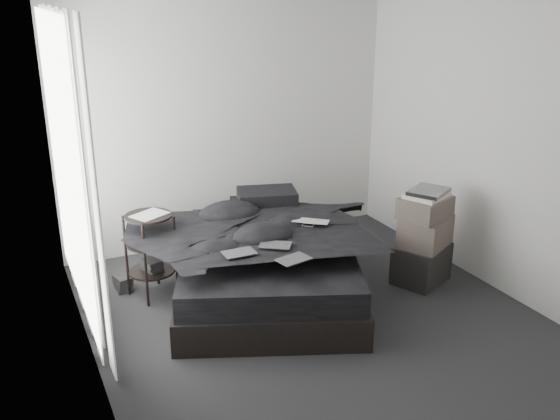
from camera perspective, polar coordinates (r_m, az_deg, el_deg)
name	(u,v)px	position (r m, az deg, el deg)	size (l,w,h in m)	color
floor	(320,323)	(5.31, 3.72, -10.31)	(3.60, 4.20, 0.01)	#29292B
wall_back	(228,123)	(6.65, -4.79, 7.89)	(3.60, 0.01, 2.60)	silver
wall_front	(536,286)	(3.25, 22.38, -6.42)	(3.60, 0.01, 2.60)	silver
wall_left	(82,207)	(4.26, -17.66, 0.26)	(0.01, 4.20, 2.60)	silver
wall_right	(503,150)	(5.86, 19.72, 5.20)	(0.01, 4.20, 2.60)	silver
window_left	(66,166)	(5.10, -18.96, 3.85)	(0.02, 2.00, 2.30)	white
curtain_left	(74,174)	(5.13, -18.32, 3.17)	(0.06, 2.12, 2.48)	white
bed	(268,281)	(5.69, -1.10, -6.52)	(1.54, 2.03, 0.28)	black
mattress	(268,256)	(5.59, -1.11, -4.25)	(1.48, 1.97, 0.22)	black
duvet	(268,235)	(5.45, -1.11, -2.28)	(1.50, 1.73, 0.24)	black
pillow_lower	(260,208)	(6.25, -1.83, 0.15)	(0.61, 0.41, 0.14)	black
pillow_upper	(267,196)	(6.19, -1.21, 1.26)	(0.57, 0.39, 0.13)	black
laptop	(310,216)	(5.52, 2.73, -0.56)	(0.33, 0.21, 0.03)	silver
comic_a	(239,244)	(4.95, -3.77, -3.14)	(0.26, 0.17, 0.01)	black
comic_b	(275,236)	(5.09, -0.43, -2.37)	(0.26, 0.17, 0.01)	black
comic_c	(294,249)	(4.82, 1.26, -3.59)	(0.26, 0.17, 0.01)	black
side_stand	(151,256)	(5.71, -11.71, -4.14)	(0.42, 0.42, 0.77)	black
papers	(150,215)	(5.57, -11.83, -0.46)	(0.30, 0.22, 0.02)	white
floor_books	(123,283)	(5.99, -14.14, -6.53)	(0.13, 0.19, 0.13)	black
box_lower	(421,263)	(6.08, 12.78, -4.78)	(0.50, 0.39, 0.37)	black
box_mid	(425,231)	(5.96, 13.16, -1.91)	(0.47, 0.37, 0.28)	#5D5149
box_upper	(425,207)	(5.86, 13.14, 0.23)	(0.45, 0.36, 0.20)	#5D5149
art_book_white	(427,195)	(5.84, 13.28, 1.34)	(0.38, 0.30, 0.04)	silver
art_book_snake	(429,191)	(5.83, 13.45, 1.68)	(0.37, 0.29, 0.03)	silver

